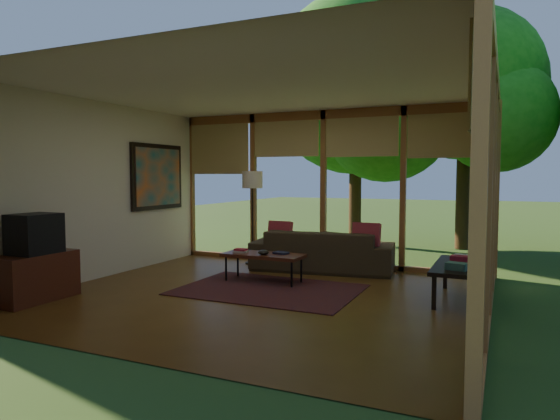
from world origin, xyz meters
The scene contains 25 objects.
floor centered at (0.00, 0.00, 0.00)m, with size 5.50×5.50×0.00m, color brown.
ceiling centered at (0.00, 0.00, 2.70)m, with size 5.50×5.50×0.00m, color white.
wall_left centered at (-2.75, 0.00, 1.35)m, with size 0.04×5.00×2.70m, color beige.
wall_front centered at (0.00, -2.50, 1.35)m, with size 5.50×0.04×2.70m, color beige.
window_wall_back centered at (0.00, 2.50, 1.35)m, with size 5.50×0.12×2.70m, color #9D6030.
window_wall_right centered at (2.75, 0.00, 1.35)m, with size 0.12×5.00×2.70m, color #9D6030.
tree_nw centered at (-0.25, 5.49, 3.64)m, with size 4.09×4.09×5.69m.
tree_ne centered at (2.07, 5.65, 3.49)m, with size 3.21×3.21×5.11m.
rug centered at (-0.03, 0.35, 0.01)m, with size 2.41×1.71×0.01m, color maroon.
sofa centered at (0.16, 2.00, 0.34)m, with size 2.31×0.90×0.67m, color #3B2F1D.
pillow_left centered at (-0.59, 1.95, 0.58)m, with size 0.40×0.13×0.40m, color maroon.
pillow_right centered at (0.91, 1.95, 0.60)m, with size 0.43×0.14×0.43m, color maroon.
ct_book_lower centered at (-0.68, 0.73, 0.44)m, with size 0.21×0.16×0.03m, color #AFA79F.
ct_book_upper centered at (-0.68, 0.73, 0.47)m, with size 0.18×0.13×0.03m, color maroon.
ct_book_side centered at (-0.08, 0.86, 0.44)m, with size 0.20×0.15×0.03m, color #161833.
ct_bowl centered at (-0.28, 0.68, 0.46)m, with size 0.16×0.16×0.07m, color black.
media_cabinet centered at (-2.47, -1.38, 0.30)m, with size 0.50×1.00×0.60m, color #562617.
television centered at (-2.45, -1.38, 0.85)m, with size 0.45×0.55×0.50m, color black.
console_book_a centered at (2.40, 0.46, 0.50)m, with size 0.24×0.17×0.09m, color #30544A.
console_book_b centered at (2.40, 0.91, 0.51)m, with size 0.22×0.16×0.10m, color maroon.
console_book_c centered at (2.40, 1.31, 0.48)m, with size 0.22×0.16×0.06m, color #AFA79F.
floor_lamp centered at (-1.17, 2.07, 1.41)m, with size 0.36×0.36×1.65m.
coffee_table centered at (-0.33, 0.78, 0.39)m, with size 1.20×0.50×0.43m.
side_console centered at (2.40, 0.86, 0.41)m, with size 0.60×1.40×0.46m.
wall_painting centered at (-2.71, 1.40, 1.55)m, with size 0.06×1.35×1.15m.
Camera 1 is at (2.90, -5.75, 1.58)m, focal length 32.00 mm.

